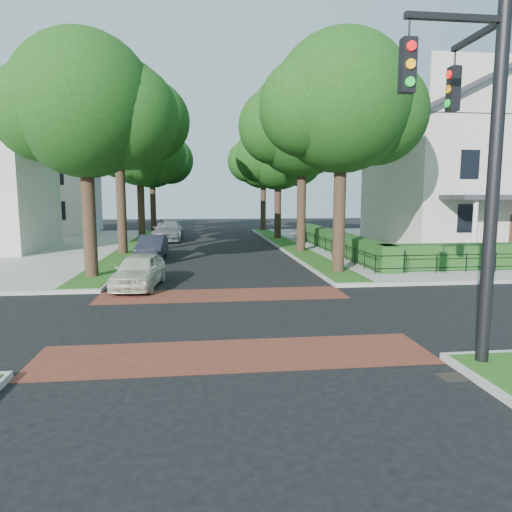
# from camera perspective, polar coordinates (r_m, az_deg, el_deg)

# --- Properties ---
(ground) EXTENTS (120.00, 120.00, 0.00)m
(ground) POSITION_cam_1_polar(r_m,az_deg,el_deg) (13.71, -3.58, -7.75)
(ground) COLOR black
(ground) RESTS_ON ground
(sidewalk_ne) EXTENTS (30.00, 30.00, 0.15)m
(sidewalk_ne) POSITION_cam_1_polar(r_m,az_deg,el_deg) (38.19, 25.25, 1.49)
(sidewalk_ne) COLOR gray
(sidewalk_ne) RESTS_ON ground
(crosswalk_far) EXTENTS (9.00, 2.20, 0.01)m
(crosswalk_far) POSITION_cam_1_polar(r_m,az_deg,el_deg) (16.82, -4.19, -4.88)
(crosswalk_far) COLOR maroon
(crosswalk_far) RESTS_ON ground
(crosswalk_near) EXTENTS (9.00, 2.20, 0.01)m
(crosswalk_near) POSITION_cam_1_polar(r_m,az_deg,el_deg) (10.66, -2.59, -12.24)
(crosswalk_near) COLOR maroon
(crosswalk_near) RESTS_ON ground
(storm_drain) EXTENTS (0.65, 0.45, 0.01)m
(storm_drain) POSITION_cam_1_polar(r_m,az_deg,el_deg) (10.27, 23.70, -13.67)
(storm_drain) COLOR black
(storm_drain) RESTS_ON ground
(grass_strip_ne) EXTENTS (1.60, 29.80, 0.02)m
(grass_strip_ne) POSITION_cam_1_polar(r_m,az_deg,el_deg) (33.06, 3.94, 1.51)
(grass_strip_ne) COLOR #1E4A15
(grass_strip_ne) RESTS_ON sidewalk_ne
(grass_strip_nw) EXTENTS (1.60, 29.80, 0.02)m
(grass_strip_nw) POSITION_cam_1_polar(r_m,az_deg,el_deg) (32.83, -14.93, 1.23)
(grass_strip_nw) COLOR #1E4A15
(grass_strip_nw) RESTS_ON sidewalk_nw
(tree_right_near) EXTENTS (7.75, 6.67, 10.66)m
(tree_right_near) POSITION_cam_1_polar(r_m,az_deg,el_deg) (21.77, 10.77, 18.02)
(tree_right_near) COLOR black
(tree_right_near) RESTS_ON sidewalk_ne
(tree_right_mid) EXTENTS (8.25, 7.09, 11.22)m
(tree_right_mid) POSITION_cam_1_polar(r_m,az_deg,el_deg) (29.48, 5.94, 16.02)
(tree_right_mid) COLOR black
(tree_right_mid) RESTS_ON sidewalk_ne
(tree_right_far) EXTENTS (7.25, 6.23, 9.74)m
(tree_right_far) POSITION_cam_1_polar(r_m,az_deg,el_deg) (38.10, 2.87, 12.47)
(tree_right_far) COLOR black
(tree_right_far) RESTS_ON sidewalk_ne
(tree_right_back) EXTENTS (7.50, 6.45, 10.20)m
(tree_right_back) POSITION_cam_1_polar(r_m,az_deg,el_deg) (47.01, 1.01, 11.98)
(tree_right_back) COLOR black
(tree_right_back) RESTS_ON sidewalk_ne
(tree_left_near) EXTENTS (7.50, 6.45, 10.20)m
(tree_left_near) POSITION_cam_1_polar(r_m,az_deg,el_deg) (21.29, -20.28, 16.96)
(tree_left_near) COLOR black
(tree_left_near) RESTS_ON sidewalk_nw
(tree_left_mid) EXTENTS (8.00, 6.88, 11.48)m
(tree_left_mid) POSITION_cam_1_polar(r_m,az_deg,el_deg) (29.22, -16.58, 16.54)
(tree_left_mid) COLOR black
(tree_left_mid) RESTS_ON sidewalk_nw
(tree_left_far) EXTENTS (7.00, 6.02, 9.86)m
(tree_left_far) POSITION_cam_1_polar(r_m,az_deg,el_deg) (37.88, -14.19, 12.61)
(tree_left_far) COLOR black
(tree_left_far) RESTS_ON sidewalk_nw
(tree_left_back) EXTENTS (7.75, 6.66, 10.44)m
(tree_left_back) POSITION_cam_1_polar(r_m,az_deg,el_deg) (46.84, -12.75, 11.99)
(tree_left_back) COLOR black
(tree_left_back) RESTS_ON sidewalk_nw
(hedge_main_road) EXTENTS (1.00, 18.00, 1.20)m
(hedge_main_road) POSITION_cam_1_polar(r_m,az_deg,el_deg) (29.58, 9.81, 1.86)
(hedge_main_road) COLOR #1B3C15
(hedge_main_road) RESTS_ON sidewalk_ne
(fence_main_road) EXTENTS (0.06, 18.00, 0.90)m
(fence_main_road) POSITION_cam_1_polar(r_m,az_deg,el_deg) (29.37, 8.30, 1.56)
(fence_main_road) COLOR black
(fence_main_road) RESTS_ON sidewalk_ne
(house_victorian) EXTENTS (13.00, 13.05, 12.48)m
(house_victorian) POSITION_cam_1_polar(r_m,az_deg,el_deg) (34.44, 25.69, 10.80)
(house_victorian) COLOR beige
(house_victorian) RESTS_ON sidewalk_ne
(house_left_far) EXTENTS (10.00, 9.00, 10.14)m
(house_left_far) POSITION_cam_1_polar(r_m,az_deg,el_deg) (47.58, -25.14, 8.54)
(house_left_far) COLOR beige
(house_left_far) RESTS_ON sidewalk_nw
(traffic_signal) EXTENTS (2.17, 2.00, 8.00)m
(traffic_signal) POSITION_cam_1_polar(r_m,az_deg,el_deg) (10.48, 26.26, 12.78)
(traffic_signal) COLOR black
(traffic_signal) RESTS_ON sidewalk_se
(parked_car_front) EXTENTS (2.02, 4.15, 1.36)m
(parked_car_front) POSITION_cam_1_polar(r_m,az_deg,el_deg) (18.61, -14.43, -1.77)
(parked_car_front) COLOR beige
(parked_car_front) RESTS_ON ground
(parked_car_middle) EXTENTS (1.55, 4.15, 1.35)m
(parked_car_middle) POSITION_cam_1_polar(r_m,az_deg,el_deg) (27.03, -12.85, 1.10)
(parked_car_middle) COLOR black
(parked_car_middle) RESTS_ON ground
(parked_car_rear) EXTENTS (2.32, 5.63, 1.63)m
(parked_car_rear) POSITION_cam_1_polar(r_m,az_deg,el_deg) (37.76, -10.91, 3.14)
(parked_car_rear) COLOR gray
(parked_car_rear) RESTS_ON ground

